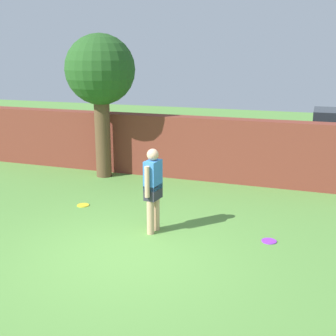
{
  "coord_description": "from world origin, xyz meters",
  "views": [
    {
      "loc": [
        2.98,
        -6.16,
        3.32
      ],
      "look_at": [
        0.06,
        2.11,
        1.0
      ],
      "focal_mm": 46.9,
      "sensor_mm": 36.0,
      "label": 1
    }
  ],
  "objects_px": {
    "person": "(153,187)",
    "frisbee_yellow": "(83,205)",
    "frisbee_purple": "(269,241)",
    "tree": "(100,74)"
  },
  "relations": [
    {
      "from": "frisbee_purple",
      "to": "person",
      "type": "bearing_deg",
      "value": -172.88
    },
    {
      "from": "person",
      "to": "frisbee_yellow",
      "type": "relative_size",
      "value": 6.0
    },
    {
      "from": "tree",
      "to": "frisbee_purple",
      "type": "height_order",
      "value": "tree"
    },
    {
      "from": "tree",
      "to": "person",
      "type": "bearing_deg",
      "value": -49.64
    },
    {
      "from": "tree",
      "to": "frisbee_yellow",
      "type": "height_order",
      "value": "tree"
    },
    {
      "from": "person",
      "to": "frisbee_purple",
      "type": "xyz_separation_m",
      "value": [
        2.14,
        0.27,
        -0.89
      ]
    },
    {
      "from": "frisbee_yellow",
      "to": "frisbee_purple",
      "type": "bearing_deg",
      "value": -7.87
    },
    {
      "from": "person",
      "to": "frisbee_purple",
      "type": "bearing_deg",
      "value": -75.98
    },
    {
      "from": "person",
      "to": "frisbee_purple",
      "type": "distance_m",
      "value": 2.34
    },
    {
      "from": "frisbee_purple",
      "to": "frisbee_yellow",
      "type": "xyz_separation_m",
      "value": [
        -4.16,
        0.58,
        0.0
      ]
    }
  ]
}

